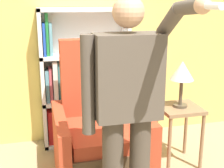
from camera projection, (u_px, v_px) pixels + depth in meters
wall_back at (93, 23)px, 3.64m from camera, size 8.00×0.06×2.80m
bookcase at (77, 81)px, 3.61m from camera, size 1.01×0.28×1.59m
armchair at (99, 138)px, 3.00m from camera, size 0.84×0.90×1.30m
person_standing at (127, 105)px, 2.12m from camera, size 0.60×0.78×1.71m
side_table at (179, 118)px, 3.18m from camera, size 0.41×0.41×0.63m
table_lamp at (182, 73)px, 3.05m from camera, size 0.24×0.24×0.47m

